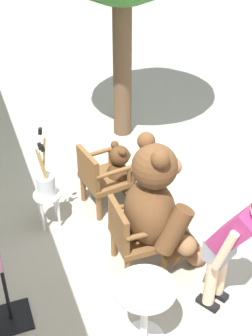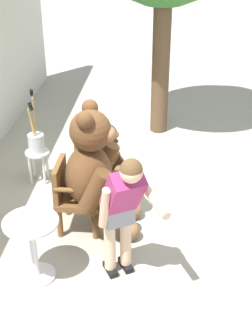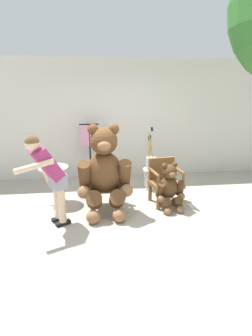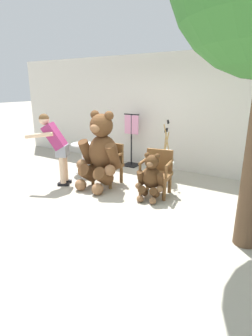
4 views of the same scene
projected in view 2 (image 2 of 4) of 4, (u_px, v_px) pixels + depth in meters
ground_plane at (132, 202)px, 6.22m from camera, size 60.00×60.00×0.00m
wooden_chair_left at (75, 193)px, 5.54m from camera, size 0.56×0.52×0.86m
wooden_chair_right at (89, 150)px, 6.54m from camera, size 0.64×0.60×0.86m
teddy_bear_large at (96, 172)px, 5.37m from camera, size 0.95×0.89×1.58m
teddy_bear_small at (110, 152)px, 6.55m from camera, size 0.54×0.53×0.88m
person_visitor at (122, 205)px, 4.52m from camera, size 0.69×0.71×1.51m
white_stool at (38, 158)px, 6.54m from camera, size 0.34×0.34×0.46m
brush_bucket at (36, 141)px, 6.41m from camera, size 0.22×0.22×0.91m
round_side_table at (33, 243)px, 4.74m from camera, size 0.56×0.56×0.72m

